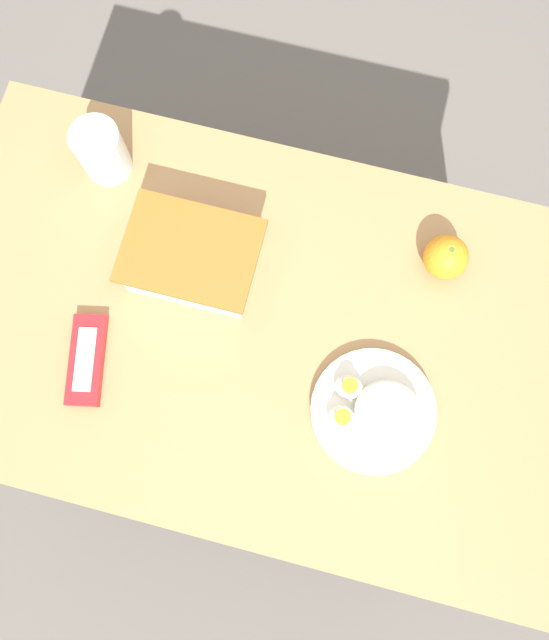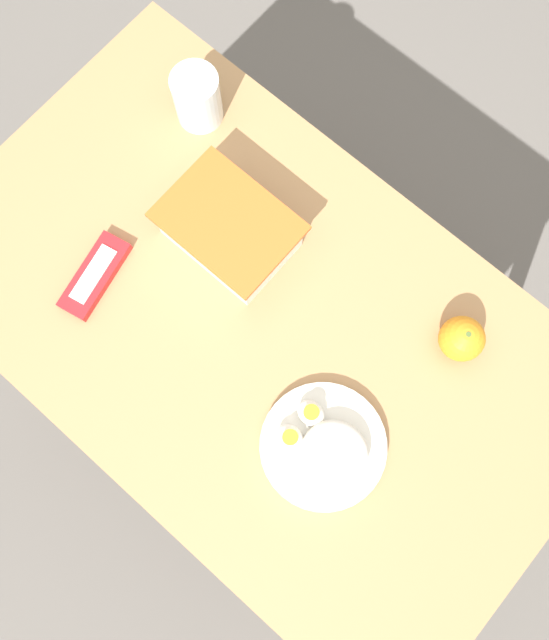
% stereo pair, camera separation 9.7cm
% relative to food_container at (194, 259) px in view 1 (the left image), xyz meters
% --- Properties ---
extents(ground_plane, '(10.00, 10.00, 0.00)m').
position_rel_food_container_xyz_m(ground_plane, '(0.13, -0.08, -0.78)').
color(ground_plane, '#66605B').
extents(table, '(1.08, 0.65, 0.74)m').
position_rel_food_container_xyz_m(table, '(0.13, -0.08, -0.14)').
color(table, '#AD7F51').
rests_on(table, ground_plane).
extents(food_container, '(0.21, 0.15, 0.08)m').
position_rel_food_container_xyz_m(food_container, '(0.00, 0.00, 0.00)').
color(food_container, white).
rests_on(food_container, table).
extents(orange_fruit, '(0.07, 0.07, 0.07)m').
position_rel_food_container_xyz_m(orange_fruit, '(0.39, 0.10, 0.00)').
color(orange_fruit, orange).
rests_on(orange_fruit, table).
extents(rice_plate, '(0.19, 0.19, 0.06)m').
position_rel_food_container_xyz_m(rice_plate, '(0.33, -0.16, -0.01)').
color(rice_plate, silver).
rests_on(rice_plate, table).
extents(candy_bar, '(0.08, 0.15, 0.02)m').
position_rel_food_container_xyz_m(candy_bar, '(-0.12, -0.19, -0.03)').
color(candy_bar, red).
rests_on(candy_bar, table).
extents(drinking_glass, '(0.08, 0.08, 0.10)m').
position_rel_food_container_xyz_m(drinking_glass, '(-0.19, 0.13, 0.01)').
color(drinking_glass, silver).
rests_on(drinking_glass, table).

